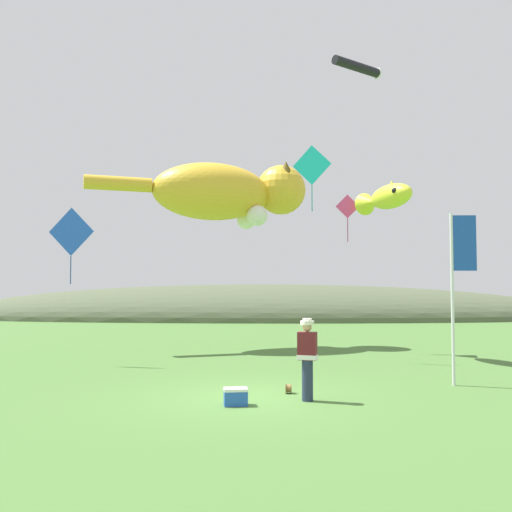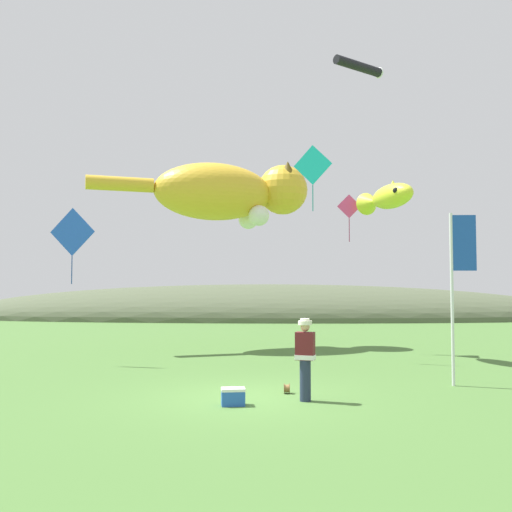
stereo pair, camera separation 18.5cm
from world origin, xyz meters
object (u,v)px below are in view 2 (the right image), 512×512
Objects in this scene: festival_banner_pole at (458,272)px; kite_giant_cat at (229,193)px; kite_fish_windsock at (387,198)px; kite_diamond_blue at (72,232)px; kite_diamond_pink at (349,207)px; kite_spool at (287,388)px; picnic_cooler at (233,397)px; festival_attendant at (305,357)px; kite_diamond_teal at (313,165)px; kite_tube_streamer at (359,66)px.

festival_banner_pole is 0.50× the size of kite_giant_cat.
kite_giant_cat is at bearing 152.15° from kite_fish_windsock.
kite_diamond_pink is at bearing 20.82° from kite_diamond_blue.
kite_spool is 1.77m from picnic_cooler.
kite_fish_windsock is at bearing -57.33° from kite_diamond_pink.
picnic_cooler is (-1.15, -1.34, 0.07)m from kite_spool.
kite_diamond_teal is at bearing 84.43° from festival_attendant.
kite_giant_cat reaches higher than festival_banner_pole.
festival_banner_pole is 1.32× the size of kite_fish_windsock.
picnic_cooler is 0.29× the size of kite_diamond_pink.
kite_diamond_blue is (-10.43, -1.84, -1.36)m from kite_fish_windsock.
festival_banner_pole is 7.86m from kite_diamond_pink.
kite_fish_windsock is at bearing 66.15° from festival_attendant.
kite_diamond_pink reaches higher than festival_banner_pole.
kite_fish_windsock is (-0.64, 5.49, 2.73)m from festival_banner_pole.
picnic_cooler is 0.12× the size of festival_banner_pole.
festival_banner_pole is 6.93m from kite_diamond_teal.
picnic_cooler is 9.94m from kite_diamond_teal.
kite_tube_streamer reaches higher than kite_diamond_pink.
kite_giant_cat is 6.57m from kite_fish_windsock.
kite_diamond_teal is (0.66, 6.81, 5.61)m from festival_attendant.
kite_giant_cat is (-6.41, 8.54, 3.41)m from festival_banner_pole.
kite_diamond_teal reaches higher than kite_fish_windsock.
kite_spool is 0.13× the size of kite_diamond_pink.
festival_banner_pole is at bearing 24.24° from picnic_cooler.
kite_diamond_teal is 3.03m from kite_diamond_pink.
kite_giant_cat is at bearing 126.89° from festival_banner_pole.
kite_diamond_pink is (1.54, 2.36, -1.11)m from kite_diamond_teal.
kite_spool is 0.03× the size of kite_giant_cat.
kite_fish_windsock is 1.43× the size of kite_diamond_teal.
festival_banner_pole is 6.16m from kite_fish_windsock.
kite_spool is 9.31m from kite_fish_windsock.
kite_tube_streamer is (5.15, -1.09, 4.75)m from kite_giant_cat.
kite_diamond_teal is (-2.00, -2.62, -4.43)m from kite_tube_streamer.
festival_banner_pole is at bearing -18.25° from kite_diamond_blue.
festival_attendant is 9.64m from kite_diamond_blue.
kite_diamond_pink is at bearing 103.52° from festival_banner_pole.
kite_diamond_pink is (9.34, 3.55, 1.27)m from kite_diamond_blue.
kite_giant_cat is at bearing 103.26° from festival_attendant.
kite_giant_cat is 4.87m from kite_diamond_teal.
kite_giant_cat is 3.51× the size of kite_diamond_blue.
kite_fish_windsock is at bearing 58.75° from picnic_cooler.
kite_spool is 0.07× the size of kite_fish_windsock.
kite_diamond_pink is (-1.73, 7.20, 2.63)m from festival_banner_pole.
kite_diamond_blue is at bearing 161.75° from festival_banner_pole.
kite_diamond_teal is at bearing -127.41° from kite_tube_streamer.
kite_tube_streamer is at bearing 70.44° from kite_spool.
festival_attendant is 7.72× the size of kite_spool.
kite_giant_cat is 7.06m from kite_diamond_blue.
festival_attendant is 0.83× the size of kite_tube_streamer.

